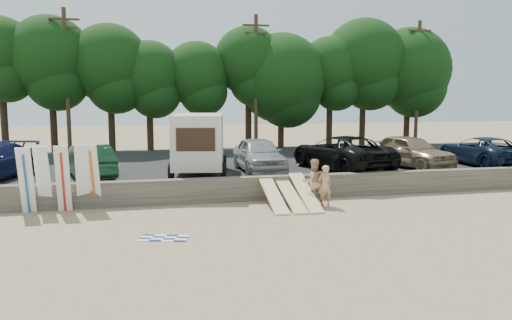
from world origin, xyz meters
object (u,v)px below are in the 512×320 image
Objects in this scene: car_3 at (341,153)px; cooler at (286,201)px; car_2 at (259,154)px; box_trailer at (199,141)px; beachgoer_a at (325,186)px; beachgoer_b at (313,182)px; car_4 at (410,151)px; car_5 at (482,151)px; car_1 at (90,161)px.

car_3 is 15.98× the size of cooler.
box_trailer is at bearing -176.08° from car_2.
beachgoer_a is 0.88× the size of beachgoer_b.
car_4 reaches higher than car_5.
box_trailer is 15.06m from car_5.
box_trailer is 2.86× the size of beachgoer_a.
car_3 is at bearing 0.79° from car_5.
beachgoer_b is 4.90× the size of cooler.
car_3 reaches higher than car_4.
box_trailer reaches higher than car_1.
car_2 is 0.98× the size of car_4.
beachgoer_b reaches higher than cooler.
box_trailer reaches higher than beachgoer_a.
beachgoer_a is (4.38, -4.91, -1.44)m from box_trailer.
car_5 reaches higher than cooler.
cooler is at bearing -17.36° from beachgoer_b.
box_trailer is at bearing 144.92° from cooler.
beachgoer_a is at bearing 25.19° from car_5.
car_5 is at bearing 39.21° from cooler.
beachgoer_a is 4.31× the size of cooler.
box_trailer is 7.09m from car_3.
car_3 is at bearing -128.44° from beachgoer_a.
beachgoer_b is (8.89, -4.54, -0.51)m from car_1.
car_1 is 7.80m from car_2.
cooler is at bearing 32.98° from car_3.
car_5 is at bearing 165.08° from car_1.
car_1 is at bearing -169.39° from box_trailer.
car_1 is (-4.88, -0.07, -0.82)m from box_trailer.
car_3 is 1.24× the size of car_4.
car_3 is (11.93, -0.01, 0.10)m from car_1.
car_1 is 10.00m from beachgoer_b.
beachgoer_b reaches higher than beachgoer_a.
car_4 is 8.05m from beachgoer_a.
beachgoer_b is (-0.37, 0.30, 0.11)m from beachgoer_a.
car_5 is (4.24, 0.03, -0.09)m from car_4.
car_4 reaches higher than beachgoer_b.
car_5 is at bearing 167.00° from car_3.
car_3 reaches higher than beachgoer_a.
box_trailer reaches higher than car_5.
car_4 is (7.87, -0.32, 0.01)m from car_2.
beachgoer_b is (4.01, -4.61, -1.33)m from box_trailer.
car_2 is 0.90× the size of car_5.
car_2 is 2.95× the size of beachgoer_a.
box_trailer reaches higher than car_2.
beachgoer_a is (9.26, -4.84, -0.63)m from car_1.
car_1 is 11.90× the size of cooler.
box_trailer is 6.74m from beachgoer_a.
beachgoer_b is (1.09, -4.83, -0.59)m from car_2.
car_2 reaches higher than car_5.
car_2 is at bearing -17.12° from car_3.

